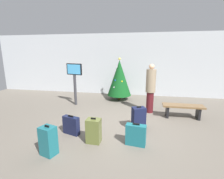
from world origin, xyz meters
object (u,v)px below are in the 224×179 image
object	(u,v)px
flight_info_kiosk	(75,77)
traveller_0	(151,87)
holiday_tree	(119,78)
suitcase_0	(48,141)
suitcase_4	(94,131)
suitcase_1	(139,118)
waiting_bench	(183,108)
suitcase_3	(71,125)
suitcase_2	(136,135)

from	to	relation	value
flight_info_kiosk	traveller_0	bearing A→B (deg)	-6.56
holiday_tree	flight_info_kiosk	world-z (taller)	holiday_tree
suitcase_0	suitcase_4	size ratio (longest dim) A/B	1.06
flight_info_kiosk	suitcase_1	size ratio (longest dim) A/B	2.50
suitcase_0	suitcase_1	size ratio (longest dim) A/B	0.98
traveller_0	suitcase_1	world-z (taller)	traveller_0
waiting_bench	suitcase_4	world-z (taller)	suitcase_4
traveller_0	suitcase_4	world-z (taller)	traveller_0
waiting_bench	suitcase_4	bearing A→B (deg)	-140.33
flight_info_kiosk	suitcase_4	bearing A→B (deg)	-59.37
traveller_0	suitcase_0	world-z (taller)	traveller_0
suitcase_1	suitcase_4	xyz separation A→B (m)	(-1.12, -0.98, -0.03)
waiting_bench	suitcase_3	bearing A→B (deg)	-151.20
flight_info_kiosk	suitcase_4	xyz separation A→B (m)	(1.75, -2.95, -0.94)
suitcase_2	suitcase_3	distance (m)	1.87
traveller_0	suitcase_4	bearing A→B (deg)	-120.32
flight_info_kiosk	suitcase_0	size ratio (longest dim) A/B	2.57
waiting_bench	traveller_0	size ratio (longest dim) A/B	0.74
flight_info_kiosk	holiday_tree	bearing A→B (deg)	32.99
suitcase_0	suitcase_2	bearing A→B (deg)	21.80
suitcase_1	suitcase_4	bearing A→B (deg)	-138.97
suitcase_3	suitcase_4	size ratio (longest dim) A/B	0.83
holiday_tree	suitcase_2	world-z (taller)	holiday_tree
holiday_tree	suitcase_2	bearing A→B (deg)	-75.98
flight_info_kiosk	suitcase_3	size ratio (longest dim) A/B	3.26
holiday_tree	suitcase_1	size ratio (longest dim) A/B	2.81
suitcase_1	suitcase_3	xyz separation A→B (m)	(-1.89, -0.66, -0.09)
traveller_0	suitcase_0	size ratio (longest dim) A/B	2.63
waiting_bench	holiday_tree	bearing A→B (deg)	143.25
suitcase_1	suitcase_4	world-z (taller)	suitcase_1
flight_info_kiosk	suitcase_1	distance (m)	3.60
flight_info_kiosk	waiting_bench	size ratio (longest dim) A/B	1.32
flight_info_kiosk	suitcase_3	xyz separation A→B (m)	(0.98, -2.63, -1.00)
suitcase_3	flight_info_kiosk	bearing A→B (deg)	110.37
traveller_0	suitcase_1	size ratio (longest dim) A/B	2.57
suitcase_2	suitcase_4	world-z (taller)	suitcase_4
holiday_tree	waiting_bench	size ratio (longest dim) A/B	1.48
suitcase_0	suitcase_3	bearing A→B (deg)	85.05
suitcase_1	suitcase_2	xyz separation A→B (m)	(-0.04, -0.90, -0.08)
flight_info_kiosk	suitcase_2	xyz separation A→B (m)	(2.83, -2.88, -0.99)
holiday_tree	suitcase_2	distance (m)	4.26
flight_info_kiosk	suitcase_3	world-z (taller)	flight_info_kiosk
suitcase_1	suitcase_3	world-z (taller)	suitcase_1
flight_info_kiosk	suitcase_4	world-z (taller)	flight_info_kiosk
flight_info_kiosk	suitcase_3	distance (m)	2.98
suitcase_3	waiting_bench	bearing A→B (deg)	28.80
suitcase_0	suitcase_4	xyz separation A→B (m)	(0.86, 0.70, -0.02)
waiting_bench	suitcase_0	distance (m)	4.56
traveller_0	suitcase_1	bearing A→B (deg)	-103.51
flight_info_kiosk	suitcase_0	world-z (taller)	flight_info_kiosk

